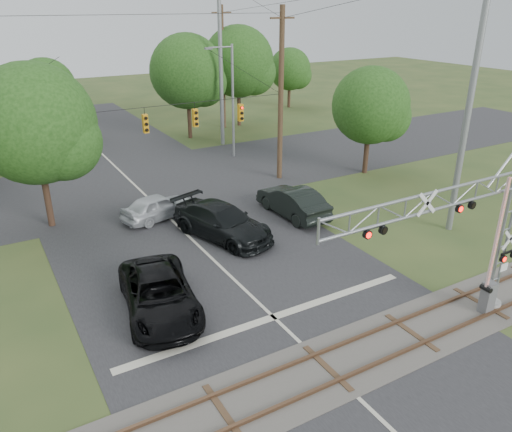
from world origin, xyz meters
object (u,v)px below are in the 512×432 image
pickup_black (159,294)px  sedan_silver (158,206)px  streetlight (231,96)px  crossing_gantry (460,232)px  traffic_signal_span (160,111)px  car_dark (222,222)px

pickup_black → sedan_silver: 9.72m
streetlight → crossing_gantry: bearing=-98.4°
sedan_silver → streetlight: (9.56, 9.11, 4.14)m
crossing_gantry → pickup_black: 11.69m
traffic_signal_span → pickup_black: bearing=-111.7°
traffic_signal_span → car_dark: traffic_signal_span is taller
crossing_gantry → car_dark: size_ratio=1.57×
traffic_signal_span → car_dark: (0.65, -6.77, -4.75)m
crossing_gantry → pickup_black: crossing_gantry is taller
sedan_silver → crossing_gantry: bearing=-174.6°
car_dark → sedan_silver: (-2.11, 4.12, -0.14)m
crossing_gantry → sedan_silver: size_ratio=2.20×
traffic_signal_span → sedan_silver: traffic_signal_span is taller
crossing_gantry → sedan_silver: 17.11m
crossing_gantry → streetlight: 25.10m
traffic_signal_span → sedan_silver: (-1.46, -2.65, -4.89)m
traffic_signal_span → crossing_gantry: bearing=-76.4°
pickup_black → car_dark: (5.34, 5.05, 0.07)m
crossing_gantry → sedan_silver: bearing=110.5°
car_dark → sedan_silver: car_dark is taller
traffic_signal_span → sedan_silver: bearing=-118.8°
traffic_signal_span → streetlight: bearing=38.6°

